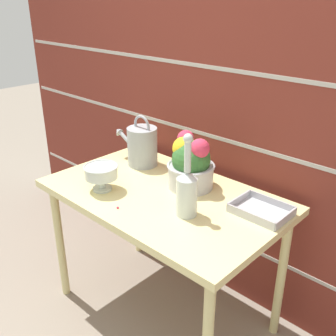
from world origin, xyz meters
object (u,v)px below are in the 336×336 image
glass_decanter (187,189)px  wire_tray (261,211)px  flower_planter (191,163)px  crystal_pedestal_bowl (101,173)px  watering_can (142,146)px

glass_decanter → wire_tray: (0.23, 0.23, -0.11)m
flower_planter → crystal_pedestal_bowl: bearing=-131.9°
watering_can → glass_decanter: (0.54, -0.24, 0.01)m
watering_can → wire_tray: bearing=-0.9°
watering_can → crystal_pedestal_bowl: bearing=-76.2°
crystal_pedestal_bowl → flower_planter: bearing=48.1°
glass_decanter → wire_tray: glass_decanter is taller
crystal_pedestal_bowl → wire_tray: 0.77m
watering_can → glass_decanter: 0.59m
flower_planter → glass_decanter: bearing=-52.8°
crystal_pedestal_bowl → glass_decanter: (0.45, 0.11, 0.03)m
flower_planter → wire_tray: 0.41m
watering_can → flower_planter: (0.37, -0.03, 0.01)m
crystal_pedestal_bowl → wire_tray: size_ratio=0.69×
crystal_pedestal_bowl → watering_can: bearing=103.8°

